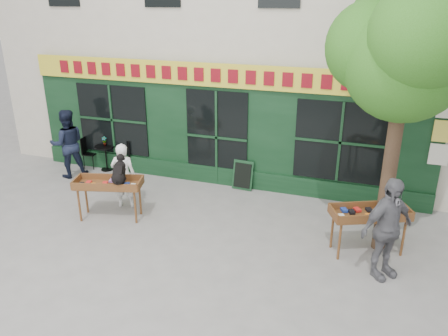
{
  "coord_description": "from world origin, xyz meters",
  "views": [
    {
      "loc": [
        3.86,
        -8.15,
        4.85
      ],
      "look_at": [
        0.84,
        0.5,
        1.25
      ],
      "focal_mm": 35.0,
      "sensor_mm": 36.0,
      "label": 1
    }
  ],
  "objects_px": {
    "dog": "(119,169)",
    "bistro_table": "(106,153)",
    "man_left": "(68,144)",
    "book_cart_center": "(108,185)",
    "woman": "(124,176)",
    "man_right": "(387,229)",
    "book_cart_right": "(370,215)"
  },
  "relations": [
    {
      "from": "book_cart_center",
      "to": "bistro_table",
      "type": "xyz_separation_m",
      "value": [
        -1.82,
        2.59,
        -0.28
      ]
    },
    {
      "from": "man_right",
      "to": "man_left",
      "type": "distance_m",
      "value": 8.79
    },
    {
      "from": "man_left",
      "to": "book_cart_center",
      "type": "bearing_deg",
      "value": 102.05
    },
    {
      "from": "man_right",
      "to": "man_left",
      "type": "relative_size",
      "value": 1.0
    },
    {
      "from": "dog",
      "to": "man_right",
      "type": "xyz_separation_m",
      "value": [
        5.66,
        -0.27,
        -0.31
      ]
    },
    {
      "from": "dog",
      "to": "woman",
      "type": "xyz_separation_m",
      "value": [
        -0.35,
        0.7,
        -0.48
      ]
    },
    {
      "from": "woman",
      "to": "bistro_table",
      "type": "distance_m",
      "value": 2.67
    },
    {
      "from": "book_cart_right",
      "to": "bistro_table",
      "type": "distance_m",
      "value": 7.83
    },
    {
      "from": "book_cart_right",
      "to": "woman",
      "type": "bearing_deg",
      "value": 153.01
    },
    {
      "from": "book_cart_center",
      "to": "man_left",
      "type": "xyz_separation_m",
      "value": [
        -2.52,
        1.84,
        0.16
      ]
    },
    {
      "from": "woman",
      "to": "bistro_table",
      "type": "bearing_deg",
      "value": -62.2
    },
    {
      "from": "dog",
      "to": "book_cart_right",
      "type": "bearing_deg",
      "value": -10.21
    },
    {
      "from": "man_right",
      "to": "book_cart_center",
      "type": "bearing_deg",
      "value": 132.17
    },
    {
      "from": "dog",
      "to": "bistro_table",
      "type": "height_order",
      "value": "dog"
    },
    {
      "from": "book_cart_center",
      "to": "dog",
      "type": "xyz_separation_m",
      "value": [
        0.35,
        -0.05,
        0.47
      ]
    },
    {
      "from": "woman",
      "to": "man_left",
      "type": "xyz_separation_m",
      "value": [
        -2.52,
        1.19,
        0.17
      ]
    },
    {
      "from": "book_cart_right",
      "to": "man_left",
      "type": "relative_size",
      "value": 0.83
    },
    {
      "from": "book_cart_right",
      "to": "bistro_table",
      "type": "bearing_deg",
      "value": 139.2
    },
    {
      "from": "book_cart_center",
      "to": "bistro_table",
      "type": "relative_size",
      "value": 2.12
    },
    {
      "from": "dog",
      "to": "bistro_table",
      "type": "relative_size",
      "value": 0.79
    },
    {
      "from": "man_right",
      "to": "bistro_table",
      "type": "height_order",
      "value": "man_right"
    },
    {
      "from": "book_cart_right",
      "to": "man_right",
      "type": "xyz_separation_m",
      "value": [
        0.3,
        -0.75,
        0.15
      ]
    },
    {
      "from": "bistro_table",
      "to": "man_left",
      "type": "distance_m",
      "value": 1.11
    },
    {
      "from": "book_cart_center",
      "to": "woman",
      "type": "distance_m",
      "value": 0.65
    },
    {
      "from": "book_cart_right",
      "to": "man_left",
      "type": "bearing_deg",
      "value": 145.46
    },
    {
      "from": "dog",
      "to": "woman",
      "type": "bearing_deg",
      "value": 101.22
    },
    {
      "from": "bistro_table",
      "to": "dog",
      "type": "bearing_deg",
      "value": -50.6
    },
    {
      "from": "book_cart_center",
      "to": "man_right",
      "type": "xyz_separation_m",
      "value": [
        6.01,
        -0.32,
        0.15
      ]
    },
    {
      "from": "woman",
      "to": "book_cart_right",
      "type": "bearing_deg",
      "value": 162.46
    },
    {
      "from": "book_cart_center",
      "to": "dog",
      "type": "height_order",
      "value": "dog"
    },
    {
      "from": "dog",
      "to": "bistro_table",
      "type": "xyz_separation_m",
      "value": [
        -2.17,
        2.64,
        -0.75
      ]
    },
    {
      "from": "woman",
      "to": "book_cart_center",
      "type": "bearing_deg",
      "value": 74.65
    }
  ]
}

